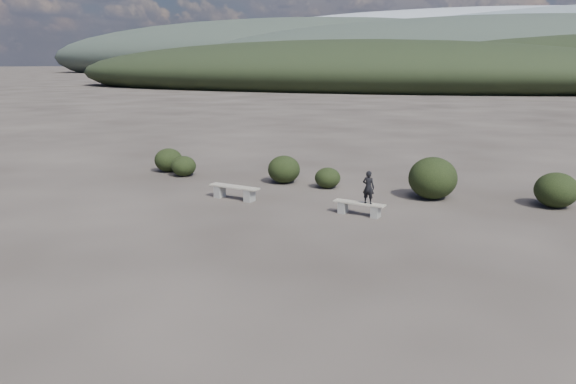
% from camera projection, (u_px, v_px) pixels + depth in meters
% --- Properties ---
extents(ground, '(1200.00, 1200.00, 0.00)m').
position_uv_depth(ground, '(205.00, 268.00, 12.87)').
color(ground, '#2E2824').
rests_on(ground, ground).
extents(bench_left, '(1.92, 0.66, 0.47)m').
position_uv_depth(bench_left, '(234.00, 191.00, 19.29)').
color(bench_left, gray).
rests_on(bench_left, ground).
extents(bench_right, '(1.66, 0.56, 0.41)m').
position_uv_depth(bench_right, '(359.00, 207.00, 17.28)').
color(bench_right, gray).
rests_on(bench_right, ground).
extents(seated_person, '(0.40, 0.29, 1.02)m').
position_uv_depth(seated_person, '(368.00, 187.00, 16.99)').
color(seated_person, black).
rests_on(seated_person, bench_right).
extents(shrub_a, '(1.03, 1.03, 0.84)m').
position_uv_depth(shrub_a, '(184.00, 166.00, 23.24)').
color(shrub_a, black).
rests_on(shrub_a, ground).
extents(shrub_b, '(1.26, 1.26, 1.08)m').
position_uv_depth(shrub_b, '(284.00, 169.00, 21.88)').
color(shrub_b, black).
rests_on(shrub_b, ground).
extents(shrub_c, '(0.97, 0.97, 0.77)m').
position_uv_depth(shrub_c, '(328.00, 178.00, 21.04)').
color(shrub_c, black).
rests_on(shrub_c, ground).
extents(shrub_d, '(1.66, 1.66, 1.45)m').
position_uv_depth(shrub_d, '(433.00, 178.00, 19.30)').
color(shrub_d, black).
rests_on(shrub_d, ground).
extents(shrub_e, '(1.37, 1.37, 1.14)m').
position_uv_depth(shrub_e, '(556.00, 190.00, 18.17)').
color(shrub_e, black).
rests_on(shrub_e, ground).
extents(shrub_f, '(1.20, 1.20, 1.01)m').
position_uv_depth(shrub_f, '(169.00, 160.00, 24.18)').
color(shrub_f, black).
rests_on(shrub_f, ground).
extents(mountain_ridges, '(500.00, 400.00, 56.00)m').
position_uv_depth(mountain_ridges, '(494.00, 52.00, 319.80)').
color(mountain_ridges, black).
rests_on(mountain_ridges, ground).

